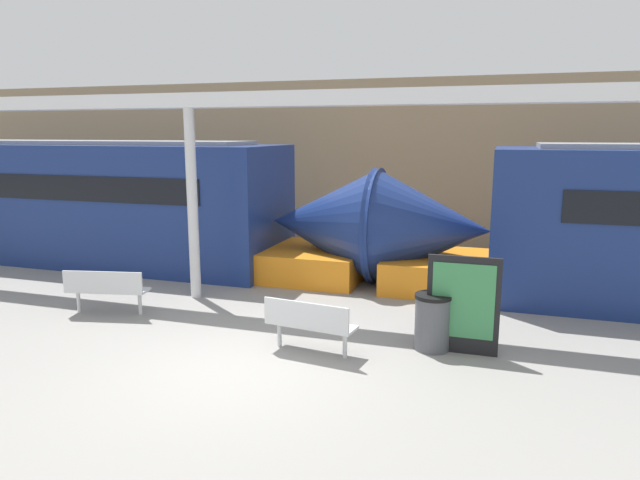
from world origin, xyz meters
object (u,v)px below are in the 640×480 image
object	(u,v)px
bench_near	(309,322)
support_column_near	(192,205)
poster_board	(463,305)
bench_far	(106,288)
trash_bin	(432,322)
train_right	(53,202)

from	to	relation	value
bench_near	support_column_near	world-z (taller)	support_column_near
bench_near	poster_board	xyz separation A→B (m)	(2.26, 0.78, 0.26)
bench_far	support_column_near	distance (m)	2.35
poster_board	support_column_near	size ratio (longest dim) A/B	0.40
bench_far	poster_board	world-z (taller)	poster_board
poster_board	bench_near	bearing A→B (deg)	-160.87
support_column_near	bench_far	bearing A→B (deg)	-121.84
trash_bin	support_column_near	world-z (taller)	support_column_near
trash_bin	support_column_near	distance (m)	5.51
bench_far	trash_bin	world-z (taller)	trash_bin
train_right	trash_bin	bearing A→B (deg)	-19.39
bench_far	support_column_near	world-z (taller)	support_column_near
train_right	bench_near	bearing A→B (deg)	-27.04
train_right	poster_board	size ratio (longest dim) A/B	11.70
train_right	bench_near	xyz separation A→B (m)	(9.08, -4.63, -0.99)
train_right	support_column_near	world-z (taller)	support_column_near
train_right	support_column_near	distance (m)	6.25
bench_far	train_right	bearing A→B (deg)	128.41
bench_near	bench_far	bearing A→B (deg)	178.60
bench_far	bench_near	bearing A→B (deg)	-20.83
bench_far	trash_bin	size ratio (longest dim) A/B	1.76
trash_bin	poster_board	distance (m)	0.57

